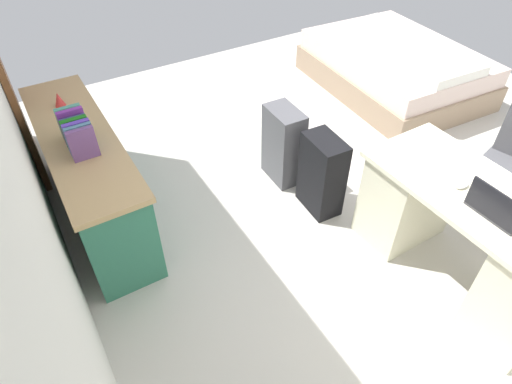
{
  "coord_description": "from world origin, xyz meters",
  "views": [
    {
      "loc": [
        -2.09,
        2.29,
        2.52
      ],
      "look_at": [
        -0.26,
        1.19,
        0.6
      ],
      "focal_mm": 30.91,
      "sensor_mm": 36.0,
      "label": 1
    }
  ],
  "objects_px": {
    "suitcase_spare_grey": "(283,145)",
    "figurine_small": "(59,99)",
    "laptop": "(497,209)",
    "computer_mouse": "(462,185)",
    "credenza": "(90,176)",
    "desk": "(464,236)",
    "suitcase_black": "(322,175)",
    "bed": "(395,68)",
    "office_chair": "(511,175)"
  },
  "relations": [
    {
      "from": "credenza",
      "to": "figurine_small",
      "type": "relative_size",
      "value": 16.36
    },
    {
      "from": "desk",
      "to": "suitcase_black",
      "type": "relative_size",
      "value": 2.21
    },
    {
      "from": "office_chair",
      "to": "laptop",
      "type": "xyz_separation_m",
      "value": [
        -0.36,
        0.85,
        0.38
      ]
    },
    {
      "from": "office_chair",
      "to": "credenza",
      "type": "distance_m",
      "value": 3.16
    },
    {
      "from": "credenza",
      "to": "suitcase_spare_grey",
      "type": "relative_size",
      "value": 2.69
    },
    {
      "from": "laptop",
      "to": "computer_mouse",
      "type": "bearing_deg",
      "value": -8.51
    },
    {
      "from": "laptop",
      "to": "office_chair",
      "type": "bearing_deg",
      "value": -67.17
    },
    {
      "from": "desk",
      "to": "figurine_small",
      "type": "xyz_separation_m",
      "value": [
        2.32,
        1.93,
        0.43
      ]
    },
    {
      "from": "computer_mouse",
      "to": "desk",
      "type": "bearing_deg",
      "value": -158.63
    },
    {
      "from": "credenza",
      "to": "computer_mouse",
      "type": "xyz_separation_m",
      "value": [
        -1.75,
        -1.88,
        0.38
      ]
    },
    {
      "from": "suitcase_spare_grey",
      "to": "figurine_small",
      "type": "xyz_separation_m",
      "value": [
        0.81,
        1.52,
        0.48
      ]
    },
    {
      "from": "desk",
      "to": "figurine_small",
      "type": "relative_size",
      "value": 13.14
    },
    {
      "from": "suitcase_spare_grey",
      "to": "computer_mouse",
      "type": "relative_size",
      "value": 6.69
    },
    {
      "from": "desk",
      "to": "bed",
      "type": "height_order",
      "value": "desk"
    },
    {
      "from": "desk",
      "to": "credenza",
      "type": "xyz_separation_m",
      "value": [
        1.87,
        1.93,
        -0.01
      ]
    },
    {
      "from": "office_chair",
      "to": "bed",
      "type": "relative_size",
      "value": 0.47
    },
    {
      "from": "credenza",
      "to": "laptop",
      "type": "xyz_separation_m",
      "value": [
        -2.01,
        -1.84,
        0.41
      ]
    },
    {
      "from": "desk",
      "to": "computer_mouse",
      "type": "relative_size",
      "value": 14.46
    },
    {
      "from": "credenza",
      "to": "computer_mouse",
      "type": "relative_size",
      "value": 18.0
    },
    {
      "from": "office_chair",
      "to": "suitcase_black",
      "type": "relative_size",
      "value": 1.43
    },
    {
      "from": "office_chair",
      "to": "laptop",
      "type": "bearing_deg",
      "value": 112.83
    },
    {
      "from": "credenza",
      "to": "laptop",
      "type": "bearing_deg",
      "value": -137.49
    },
    {
      "from": "credenza",
      "to": "figurine_small",
      "type": "xyz_separation_m",
      "value": [
        0.45,
        0.0,
        0.43
      ]
    },
    {
      "from": "computer_mouse",
      "to": "bed",
      "type": "bearing_deg",
      "value": -38.24
    },
    {
      "from": "laptop",
      "to": "computer_mouse",
      "type": "height_order",
      "value": "laptop"
    },
    {
      "from": "bed",
      "to": "suitcase_spare_grey",
      "type": "distance_m",
      "value": 2.07
    },
    {
      "from": "suitcase_black",
      "to": "figurine_small",
      "type": "distance_m",
      "value": 2.08
    },
    {
      "from": "computer_mouse",
      "to": "figurine_small",
      "type": "bearing_deg",
      "value": 40.08
    },
    {
      "from": "desk",
      "to": "laptop",
      "type": "relative_size",
      "value": 4.63
    },
    {
      "from": "credenza",
      "to": "bed",
      "type": "bearing_deg",
      "value": -84.89
    },
    {
      "from": "laptop",
      "to": "computer_mouse",
      "type": "xyz_separation_m",
      "value": [
        0.26,
        -0.04,
        -0.03
      ]
    },
    {
      "from": "desk",
      "to": "office_chair",
      "type": "xyz_separation_m",
      "value": [
        0.22,
        -0.76,
        0.03
      ]
    },
    {
      "from": "desk",
      "to": "suitcase_spare_grey",
      "type": "height_order",
      "value": "desk"
    },
    {
      "from": "suitcase_spare_grey",
      "to": "desk",
      "type": "bearing_deg",
      "value": -162.76
    },
    {
      "from": "desk",
      "to": "bed",
      "type": "xyz_separation_m",
      "value": [
        2.18,
        -1.54,
        -0.15
      ]
    },
    {
      "from": "credenza",
      "to": "suitcase_spare_grey",
      "type": "height_order",
      "value": "credenza"
    },
    {
      "from": "credenza",
      "to": "suitcase_black",
      "type": "height_order",
      "value": "credenza"
    },
    {
      "from": "desk",
      "to": "office_chair",
      "type": "height_order",
      "value": "office_chair"
    },
    {
      "from": "bed",
      "to": "suitcase_black",
      "type": "xyz_separation_m",
      "value": [
        -1.15,
        1.91,
        0.08
      ]
    },
    {
      "from": "office_chair",
      "to": "suitcase_black",
      "type": "height_order",
      "value": "office_chair"
    },
    {
      "from": "suitcase_black",
      "to": "laptop",
      "type": "bearing_deg",
      "value": -163.13
    },
    {
      "from": "desk",
      "to": "laptop",
      "type": "distance_m",
      "value": 0.44
    },
    {
      "from": "computer_mouse",
      "to": "figurine_small",
      "type": "height_order",
      "value": "figurine_small"
    },
    {
      "from": "suitcase_spare_grey",
      "to": "figurine_small",
      "type": "bearing_deg",
      "value": 63.63
    },
    {
      "from": "laptop",
      "to": "figurine_small",
      "type": "height_order",
      "value": "laptop"
    },
    {
      "from": "suitcase_spare_grey",
      "to": "computer_mouse",
      "type": "distance_m",
      "value": 1.49
    },
    {
      "from": "bed",
      "to": "computer_mouse",
      "type": "height_order",
      "value": "computer_mouse"
    },
    {
      "from": "desk",
      "to": "suitcase_black",
      "type": "distance_m",
      "value": 1.1
    },
    {
      "from": "credenza",
      "to": "desk",
      "type": "bearing_deg",
      "value": -134.1
    },
    {
      "from": "desk",
      "to": "credenza",
      "type": "distance_m",
      "value": 2.69
    }
  ]
}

